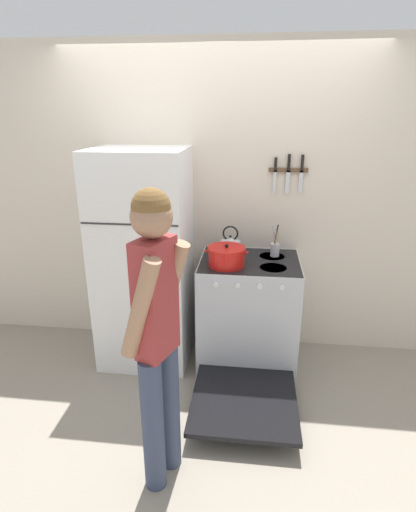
{
  "coord_description": "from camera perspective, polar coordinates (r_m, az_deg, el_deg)",
  "views": [
    {
      "loc": [
        0.31,
        -3.28,
        2.02
      ],
      "look_at": [
        -0.02,
        -0.47,
        0.99
      ],
      "focal_mm": 28.0,
      "sensor_mm": 36.0,
      "label": 1
    }
  ],
  "objects": [
    {
      "name": "ground_plane",
      "position": [
        3.86,
        1.05,
        -11.51
      ],
      "size": [
        14.0,
        14.0,
        0.0
      ],
      "primitive_type": "plane",
      "color": "gray"
    },
    {
      "name": "utensil_jar",
      "position": [
        3.27,
        9.53,
        1.08
      ],
      "size": [
        0.07,
        0.07,
        0.26
      ],
      "color": "#B7BABF",
      "rests_on": "stove_range"
    },
    {
      "name": "wall_knife_strip",
      "position": [
        3.3,
        11.48,
        12.03
      ],
      "size": [
        0.31,
        0.03,
        0.31
      ],
      "color": "brown"
    },
    {
      "name": "stove_range",
      "position": [
        3.31,
        5.71,
        -8.33
      ],
      "size": [
        0.79,
        1.36,
        0.91
      ],
      "color": "silver",
      "rests_on": "ground_plane"
    },
    {
      "name": "person",
      "position": [
        2.09,
        -7.29,
        -10.36
      ],
      "size": [
        0.35,
        0.41,
        1.69
      ],
      "rotation": [
        0.0,
        0.0,
        1.21
      ],
      "color": "#38425B",
      "rests_on": "ground_plane"
    },
    {
      "name": "refrigerator",
      "position": [
        3.28,
        -9.1,
        -0.55
      ],
      "size": [
        0.72,
        0.68,
        1.76
      ],
      "color": "white",
      "rests_on": "ground_plane"
    },
    {
      "name": "tea_kettle",
      "position": [
        3.26,
        3.22,
        1.51
      ],
      "size": [
        0.21,
        0.16,
        0.24
      ],
      "color": "silver",
      "rests_on": "stove_range"
    },
    {
      "name": "wall_back",
      "position": [
        3.4,
        1.24,
        7.4
      ],
      "size": [
        10.0,
        0.06,
        2.55
      ],
      "color": "beige",
      "rests_on": "ground_plane"
    },
    {
      "name": "dutch_oven_pot",
      "position": [
        3.02,
        2.65,
        -0.05
      ],
      "size": [
        0.33,
        0.29,
        0.17
      ],
      "color": "red",
      "rests_on": "stove_range"
    }
  ]
}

